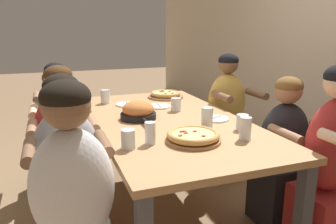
# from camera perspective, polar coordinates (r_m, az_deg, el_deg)

# --- Properties ---
(ground_plane) EXTENTS (18.00, 18.00, 0.00)m
(ground_plane) POSITION_cam_1_polar(r_m,az_deg,el_deg) (2.66, 0.00, -17.14)
(ground_plane) COLOR #896B4C
(ground_plane) RESTS_ON ground
(dining_table) EXTENTS (1.92, 1.01, 0.76)m
(dining_table) POSITION_cam_1_polar(r_m,az_deg,el_deg) (2.37, 0.00, -3.00)
(dining_table) COLOR tan
(dining_table) RESTS_ON ground
(pizza_board_main) EXTENTS (0.33, 0.33, 0.06)m
(pizza_board_main) POSITION_cam_1_polar(r_m,az_deg,el_deg) (3.05, -0.44, 3.04)
(pizza_board_main) COLOR #996B42
(pizza_board_main) RESTS_ON dining_table
(pizza_board_second) EXTENTS (0.32, 0.32, 0.06)m
(pizza_board_second) POSITION_cam_1_polar(r_m,az_deg,el_deg) (1.88, 4.40, -4.28)
(pizza_board_second) COLOR #996B42
(pizza_board_second) RESTS_ON dining_table
(skillet_bowl) EXTENTS (0.37, 0.26, 0.13)m
(skillet_bowl) POSITION_cam_1_polar(r_m,az_deg,el_deg) (2.34, -5.20, 0.11)
(skillet_bowl) COLOR black
(skillet_bowl) RESTS_ON dining_table
(empty_plate_a) EXTENTS (0.19, 0.19, 0.02)m
(empty_plate_a) POSITION_cam_1_polar(r_m,az_deg,el_deg) (2.35, 8.23, -1.15)
(empty_plate_a) COLOR white
(empty_plate_a) RESTS_ON dining_table
(empty_plate_b) EXTENTS (0.20, 0.20, 0.02)m
(empty_plate_b) POSITION_cam_1_polar(r_m,az_deg,el_deg) (2.78, -6.99, 1.33)
(empty_plate_b) COLOR white
(empty_plate_b) RESTS_ON dining_table
(empty_plate_c) EXTENTS (0.19, 0.19, 0.02)m
(empty_plate_c) POSITION_cam_1_polar(r_m,az_deg,el_deg) (2.70, -1.61, 1.02)
(empty_plate_c) COLOR white
(empty_plate_c) RESTS_ON dining_table
(drinking_glass_a) EXTENTS (0.08, 0.08, 0.10)m
(drinking_glass_a) POSITION_cam_1_polar(r_m,az_deg,el_deg) (2.14, 12.80, -1.75)
(drinking_glass_a) COLOR silver
(drinking_glass_a) RESTS_ON dining_table
(drinking_glass_b) EXTENTS (0.08, 0.08, 0.11)m
(drinking_glass_b) POSITION_cam_1_polar(r_m,az_deg,el_deg) (1.78, -6.94, -4.90)
(drinking_glass_b) COLOR silver
(drinking_glass_b) RESTS_ON dining_table
(drinking_glass_c) EXTENTS (0.08, 0.08, 0.10)m
(drinking_glass_c) POSITION_cam_1_polar(r_m,az_deg,el_deg) (2.56, 1.39, 1.17)
(drinking_glass_c) COLOR silver
(drinking_glass_c) RESTS_ON dining_table
(drinking_glass_d) EXTENTS (0.06, 0.06, 0.13)m
(drinking_glass_d) POSITION_cam_1_polar(r_m,az_deg,el_deg) (1.84, -3.11, -3.95)
(drinking_glass_d) COLOR silver
(drinking_glass_d) RESTS_ON dining_table
(drinking_glass_e) EXTENTS (0.07, 0.07, 0.15)m
(drinking_glass_e) POSITION_cam_1_polar(r_m,az_deg,el_deg) (2.10, 6.81, -1.37)
(drinking_glass_e) COLOR silver
(drinking_glass_e) RESTS_ON dining_table
(drinking_glass_f) EXTENTS (0.07, 0.07, 0.14)m
(drinking_glass_f) POSITION_cam_1_polar(r_m,az_deg,el_deg) (1.95, 13.32, -2.82)
(drinking_glass_f) COLOR silver
(drinking_glass_f) RESTS_ON dining_table
(drinking_glass_g) EXTENTS (0.08, 0.08, 0.12)m
(drinking_glass_g) POSITION_cam_1_polar(r_m,az_deg,el_deg) (2.87, -10.89, 2.65)
(drinking_glass_g) COLOR silver
(drinking_glass_g) RESTS_ON dining_table
(diner_near_midright) EXTENTS (0.51, 0.40, 1.17)m
(diner_near_midright) POSITION_cam_1_polar(r_m,az_deg,el_deg) (1.97, -16.83, -12.25)
(diner_near_midright) COLOR #99999E
(diner_near_midright) RESTS_ON ground
(diner_near_right) EXTENTS (0.51, 0.40, 1.20)m
(diner_near_right) POSITION_cam_1_polar(r_m,az_deg,el_deg) (1.59, -15.81, -18.10)
(diner_near_right) COLOR silver
(diner_near_right) RESTS_ON ground
(diner_far_midleft) EXTENTS (0.51, 0.40, 1.18)m
(diner_far_midleft) POSITION_cam_1_polar(r_m,az_deg,el_deg) (3.08, 10.04, -2.00)
(diner_far_midleft) COLOR gold
(diner_far_midleft) RESTS_ON ground
(diner_far_midright) EXTENTS (0.51, 0.40, 1.08)m
(diner_far_midright) POSITION_cam_1_polar(r_m,az_deg,el_deg) (2.48, 19.32, -7.82)
(diner_far_midright) COLOR #232328
(diner_far_midright) RESTS_ON ground
(diner_near_left) EXTENTS (0.51, 0.40, 1.11)m
(diner_near_left) POSITION_cam_1_polar(r_m,az_deg,el_deg) (3.03, -18.24, -3.39)
(diner_near_left) COLOR #477556
(diner_near_left) RESTS_ON ground
(diner_near_midleft) EXTENTS (0.51, 0.40, 1.11)m
(diner_near_midleft) POSITION_cam_1_polar(r_m,az_deg,el_deg) (2.65, -17.88, -5.61)
(diner_near_midleft) COLOR gold
(diner_near_midleft) RESTS_ON ground
(diner_far_right) EXTENTS (0.51, 0.40, 1.20)m
(diner_far_right) POSITION_cam_1_polar(r_m,az_deg,el_deg) (2.18, 26.32, -9.87)
(diner_far_right) COLOR #B22D2D
(diner_far_right) RESTS_ON ground
(diner_near_center) EXTENTS (0.51, 0.40, 1.17)m
(diner_near_center) POSITION_cam_1_polar(r_m,az_deg,el_deg) (2.32, -17.47, -8.18)
(diner_near_center) COLOR #B22D2D
(diner_near_center) RESTS_ON ground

